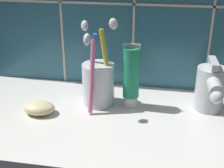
{
  "coord_description": "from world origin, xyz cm",
  "views": [
    {
      "loc": [
        9.33,
        -52.61,
        32.72
      ],
      "look_at": [
        -0.71,
        2.19,
        8.19
      ],
      "focal_mm": 50.0,
      "sensor_mm": 36.0,
      "label": 1
    }
  ],
  "objects": [
    {
      "name": "soap_bar",
      "position": [
        -14.97,
        -1.05,
        3.26
      ],
      "size": [
        6.4,
        4.8,
        2.52
      ],
      "primitive_type": "ellipsoid",
      "color": "beige",
      "rests_on": "sink_counter"
    },
    {
      "name": "toothpaste_tube",
      "position": [
        2.64,
        5.49,
        8.7
      ],
      "size": [
        3.51,
        3.34,
        13.55
      ],
      "color": "white",
      "rests_on": "sink_counter"
    },
    {
      "name": "sink_faucet",
      "position": [
        18.52,
        6.45,
        7.03
      ],
      "size": [
        5.89,
        11.53,
        10.58
      ],
      "rotation": [
        0.0,
        0.0,
        -1.54
      ],
      "color": "silver",
      "rests_on": "sink_counter"
    },
    {
      "name": "toothbrush_cup",
      "position": [
        -4.22,
        5.39,
        7.08
      ],
      "size": [
        8.66,
        10.14,
        18.54
      ],
      "color": "silver",
      "rests_on": "sink_counter"
    },
    {
      "name": "sink_counter",
      "position": [
        0.0,
        0.0,
        1.0
      ],
      "size": [
        67.1,
        32.87,
        2.0
      ],
      "primitive_type": "cube",
      "color": "silver",
      "rests_on": "ground"
    }
  ]
}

